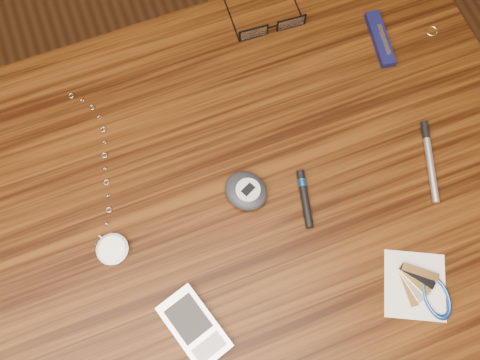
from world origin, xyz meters
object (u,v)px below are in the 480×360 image
Objects in this scene: eyeglasses at (271,25)px; pocket_knife at (380,39)px; desk at (209,243)px; pda_phone at (194,327)px; pedometer at (246,191)px; silver_pen at (429,155)px; pocket_watch at (112,244)px; notepad_keys at (426,290)px.

eyeglasses reaches higher than pocket_knife.
pda_phone reaches higher than desk.
pedometer is at bearing 19.48° from desk.
pda_phone is 1.39× the size of pedometer.
silver_pen is at bearing -65.02° from eyeglasses.
pocket_knife reaches higher than desk.
eyeglasses is 1.00× the size of silver_pen.
pedometer is 0.33m from pocket_knife.
pocket_knife is at bearing -28.48° from eyeglasses.
pocket_knife is 0.84× the size of silver_pen.
pda_phone is (0.07, -0.14, 0.00)m from pocket_watch.
pedometer is (-0.13, -0.24, 0.00)m from eyeglasses.
notepad_keys is at bearing -106.87° from pocket_knife.
notepad_keys reaches higher than desk.
pocket_watch is 2.51× the size of pda_phone.
eyeglasses is at bearing 151.52° from pocket_knife.
pocket_watch is (-0.12, 0.02, 0.11)m from desk.
pedometer reaches higher than silver_pen.
silver_pen is at bearing -8.81° from pedometer.
pda_phone is at bearing -143.46° from pocket_knife.
eyeglasses reaches higher than pocket_watch.
desk is at bearing -152.65° from pocket_knife.
pedometer is at bearing 129.28° from notepad_keys.
pedometer is at bearing -150.84° from pocket_knife.
notepad_keys is (0.37, -0.21, -0.00)m from pocket_watch.
desk is at bearing 177.28° from silver_pen.
silver_pen is (0.39, 0.11, -0.00)m from pda_phone.
notepad_keys is (0.17, -0.21, -0.01)m from pedometer.
eyeglasses reaches higher than notepad_keys.
pocket_knife is (0.41, 0.31, -0.00)m from pda_phone.
desk is 0.35m from eyeglasses.
pedometer is 0.69× the size of notepad_keys.
notepad_keys is at bearing -12.07° from pda_phone.
eyeglasses is at bearing 94.80° from notepad_keys.
pocket_knife is at bearing 73.13° from notepad_keys.
pocket_watch is 0.46m from silver_pen.
pocket_watch is 3.47× the size of pedometer.
silver_pen is (0.09, 0.17, 0.00)m from notepad_keys.
silver_pen is (0.46, -0.04, -0.00)m from pocket_watch.
eyeglasses is 0.43× the size of pocket_watch.
pocket_watch is 2.77× the size of pocket_knife.
pocket_knife is at bearing 84.60° from silver_pen.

